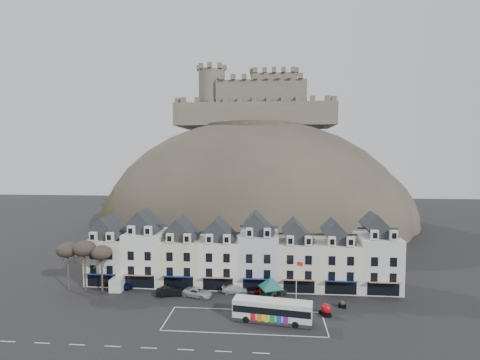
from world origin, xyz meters
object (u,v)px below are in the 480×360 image
Objects in this scene: bus at (272,310)px; red_buoy at (326,310)px; white_van at (120,282)px; car_black at (171,291)px; bus_shelter at (271,283)px; car_navy at (123,285)px; flagpole at (297,280)px; car_silver at (197,292)px; car_charcoal at (274,289)px; car_maroon at (266,292)px; car_white at (235,289)px.

bus reaches higher than red_buoy.
white_van reaches higher than car_black.
red_buoy is (7.94, -4.24, -2.23)m from bus_shelter.
car_navy is (-33.50, 8.10, -0.29)m from red_buoy.
car_black is at bearing 172.97° from flagpole.
car_silver is (13.55, -2.50, 0.05)m from car_navy.
car_charcoal is (-3.44, 5.00, -3.39)m from flagpole.
car_navy is 13.78m from car_silver.
car_black is at bearing -17.04° from white_van.
bus is 7.18m from flagpole.
car_silver is 1.24× the size of car_maroon.
car_silver is at bearing -12.74° from white_van.
red_buoy is (7.72, 2.56, -0.77)m from bus.
car_black is 17.04m from car_charcoal.
bus_shelter reaches higher than white_van.
car_maroon is (11.25, 1.34, -0.02)m from car_silver.
car_maroon is at bearing -64.91° from car_silver.
flagpole is 16.49m from car_silver.
bus_shelter is at bearing -11.12° from white_van.
car_white is 5.24m from car_maroon.
bus_shelter is 1.25× the size of white_van.
bus_shelter reaches higher than red_buoy.
flagpole is 1.47× the size of car_silver.
car_navy is 0.79× the size of car_black.
car_white is (19.60, -0.54, 0.00)m from car_navy.
bus is 6.12× the size of red_buoy.
white_van is (-30.08, 5.00, -3.03)m from flagpole.
bus_shelter is 1.22× the size of car_silver.
flagpole is (3.71, 5.66, 2.40)m from bus.
car_white is (-6.18, 10.13, -1.05)m from bus.
car_white is at bearing 151.46° from red_buoy.
car_silver is at bearing 154.73° from bus.
car_black is 1.07× the size of car_white.
flagpole reaches higher than car_white.
car_charcoal is at bearing -29.28° from car_maroon.
car_white is at bearing -4.25° from white_van.
flagpole is 20.71m from car_black.
car_white is at bearing 129.39° from bus_shelter.
white_van is at bearing 90.07° from car_white.
car_charcoal is (16.85, 2.50, -0.07)m from car_black.
car_silver is at bearing 164.31° from red_buoy.
bus reaches higher than white_van.
car_black is at bearing -84.26° from car_navy.
car_charcoal is (12.50, 2.50, 0.03)m from car_silver.
car_silver is at bearing 171.08° from flagpole.
car_navy is at bearing 59.74° from car_black.
car_silver is at bearing -105.06° from car_black.
car_charcoal is at bearing -96.63° from car_black.
bus_shelter is 1.37× the size of car_charcoal.
flagpole reaches higher than car_maroon.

